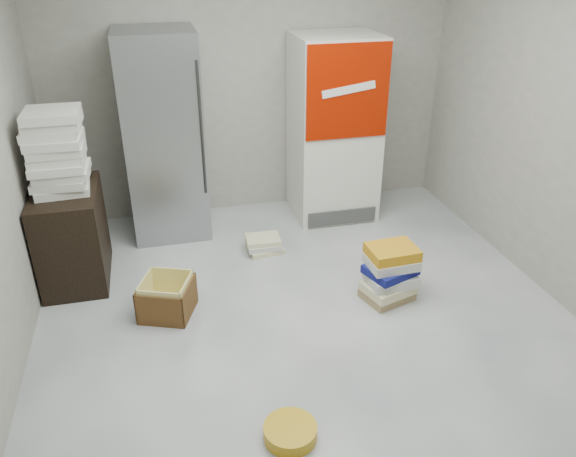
% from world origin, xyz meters
% --- Properties ---
extents(ground, '(5.00, 5.00, 0.00)m').
position_xyz_m(ground, '(0.00, 0.00, 0.00)').
color(ground, silver).
rests_on(ground, ground).
extents(room_shell, '(4.04, 5.04, 2.82)m').
position_xyz_m(room_shell, '(0.00, 0.00, 1.80)').
color(room_shell, '#A39E93').
rests_on(room_shell, ground).
extents(steel_fridge, '(0.70, 0.72, 1.90)m').
position_xyz_m(steel_fridge, '(-0.90, 2.13, 0.95)').
color(steel_fridge, '#999CA1').
rests_on(steel_fridge, ground).
extents(coke_cooler, '(0.80, 0.73, 1.80)m').
position_xyz_m(coke_cooler, '(0.75, 2.12, 0.90)').
color(coke_cooler, silver).
rests_on(coke_cooler, ground).
extents(wood_shelf, '(0.50, 0.80, 0.80)m').
position_xyz_m(wood_shelf, '(-1.73, 1.40, 0.40)').
color(wood_shelf, black).
rests_on(wood_shelf, ground).
extents(supply_box_stack, '(0.44, 0.44, 0.65)m').
position_xyz_m(supply_box_stack, '(-1.72, 1.40, 1.12)').
color(supply_box_stack, silver).
rests_on(supply_box_stack, wood_shelf).
extents(phonebook_stack_main, '(0.46, 0.41, 0.46)m').
position_xyz_m(phonebook_stack_main, '(0.70, 0.47, 0.23)').
color(phonebook_stack_main, '#9E8258').
rests_on(phonebook_stack_main, ground).
extents(phonebook_stack_side, '(0.34, 0.28, 0.14)m').
position_xyz_m(phonebook_stack_side, '(-0.11, 1.46, 0.07)').
color(phonebook_stack_side, beige).
rests_on(phonebook_stack_side, ground).
extents(cardboard_box, '(0.48, 0.48, 0.30)m').
position_xyz_m(cardboard_box, '(-1.02, 0.69, 0.12)').
color(cardboard_box, yellow).
rests_on(cardboard_box, ground).
extents(bucket_lid, '(0.38, 0.38, 0.08)m').
position_xyz_m(bucket_lid, '(-0.41, -0.72, 0.04)').
color(bucket_lid, gold).
rests_on(bucket_lid, ground).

